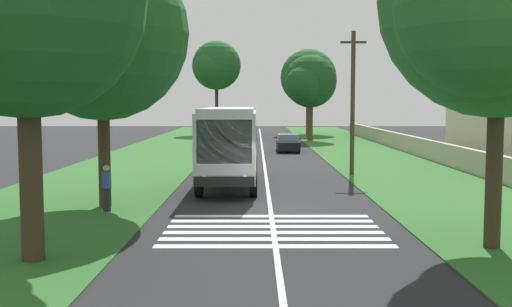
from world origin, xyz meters
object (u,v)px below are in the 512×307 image
roadside_tree_right_2 (309,83)px  pedestrian (107,188)px  trailing_minibus_0 (246,125)px  roadside_tree_left_1 (97,38)px  roadside_tree_right_1 (307,79)px  trailing_car_0 (288,143)px  roadside_tree_left_0 (21,6)px  trailing_car_1 (243,139)px  coach_bus (230,141)px  utility_pole (353,101)px  roadside_tree_right_0 (492,5)px  roadside_tree_left_2 (215,67)px

roadside_tree_right_2 → pedestrian: (-41.28, 10.90, -5.06)m
trailing_minibus_0 → roadside_tree_left_1: bearing=173.7°
roadside_tree_right_1 → trailing_minibus_0: bearing=141.5°
roadside_tree_right_1 → pedestrian: size_ratio=6.23×
trailing_car_0 → roadside_tree_right_1: size_ratio=0.41×
trailing_car_0 → roadside_tree_right_2: size_ratio=0.49×
roadside_tree_left_0 → roadside_tree_left_1: roadside_tree_left_1 is taller
trailing_car_1 → trailing_minibus_0: 11.67m
coach_bus → roadside_tree_left_0: (-14.37, 4.48, 4.20)m
roadside_tree_right_1 → utility_pole: size_ratio=1.35×
roadside_tree_left_0 → roadside_tree_right_2: 49.39m
pedestrian → coach_bus: bearing=-28.9°
roadside_tree_left_1 → roadside_tree_right_2: (40.22, -11.38, -0.40)m
roadside_tree_right_0 → roadside_tree_left_0: bearing=95.9°
trailing_car_0 → utility_pole: (-16.18, -2.65, 3.41)m
roadside_tree_left_1 → pedestrian: (-1.06, -0.49, -5.47)m
utility_pole → roadside_tree_right_0: bearing=-176.6°
coach_bus → roadside_tree_left_2: size_ratio=0.96×
trailing_car_1 → trailing_minibus_0: (11.64, -0.11, 0.88)m
trailing_car_0 → trailing_car_1: (5.81, 3.80, 0.00)m
trailing_minibus_0 → trailing_car_1: bearing=179.5°
roadside_tree_left_1 → roadside_tree_right_0: (-6.63, -12.16, 0.19)m
coach_bus → roadside_tree_right_1: bearing=-9.3°
roadside_tree_right_2 → trailing_minibus_0: bearing=61.5°
trailing_car_0 → roadside_tree_right_2: (13.90, -2.87, 5.31)m
roadside_tree_right_1 → roadside_tree_right_2: size_ratio=1.19×
coach_bus → utility_pole: utility_pole is taller
roadside_tree_right_2 → roadside_tree_left_1: bearing=164.2°
trailing_car_1 → roadside_tree_left_1: (-32.14, 4.72, 5.71)m
coach_bus → roadside_tree_right_2: (33.73, -6.72, 3.83)m
roadside_tree_left_2 → roadside_tree_right_0: 61.31m
trailing_car_0 → pedestrian: 28.53m
trailing_car_1 → roadside_tree_left_1: bearing=171.6°
roadside_tree_left_1 → roadside_tree_right_0: size_ratio=0.99×
utility_pole → roadside_tree_left_0: bearing=148.6°
roadside_tree_right_1 → utility_pole: bearing=178.5°
coach_bus → roadside_tree_right_0: bearing=-150.3°
roadside_tree_right_0 → roadside_tree_right_1: 59.85m
trailing_car_0 → trailing_car_1: same height
roadside_tree_right_0 → roadside_tree_right_2: roadside_tree_right_0 is taller
roadside_tree_left_0 → roadside_tree_left_1: 7.87m
trailing_car_1 → coach_bus: bearing=179.9°
roadside_tree_right_2 → trailing_car_1: bearing=140.5°
roadside_tree_left_2 → roadside_tree_right_1: roadside_tree_left_2 is taller
trailing_car_0 → roadside_tree_left_2: bearing=15.7°
roadside_tree_left_1 → pedestrian: size_ratio=5.78×
coach_bus → roadside_tree_right_1: size_ratio=1.06×
coach_bus → trailing_minibus_0: (37.28, -0.17, -0.60)m
coach_bus → pedestrian: coach_bus is taller
roadside_tree_right_1 → trailing_car_1: bearing=160.2°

